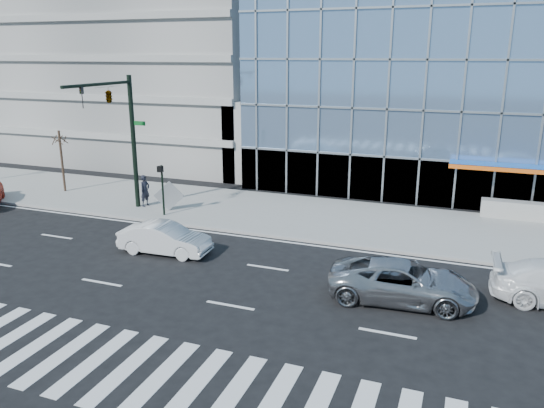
{
  "coord_description": "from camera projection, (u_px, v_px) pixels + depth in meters",
  "views": [
    {
      "loc": [
        8.05,
        -20.79,
        9.36
      ],
      "look_at": [
        -0.92,
        3.0,
        2.11
      ],
      "focal_mm": 35.0,
      "sensor_mm": 36.0,
      "label": 1
    }
  ],
  "objects": [
    {
      "name": "ground",
      "position": [
        268.0,
        268.0,
        24.01
      ],
      "size": [
        160.0,
        160.0,
        0.0
      ],
      "primitive_type": "plane",
      "color": "black",
      "rests_on": "ground"
    },
    {
      "name": "sidewalk",
      "position": [
        317.0,
        217.0,
        31.19
      ],
      "size": [
        120.0,
        8.0,
        0.15
      ],
      "primitive_type": "cube",
      "color": "gray",
      "rests_on": "ground"
    },
    {
      "name": "parking_garage",
      "position": [
        172.0,
        46.0,
        51.45
      ],
      "size": [
        24.0,
        24.0,
        20.0
      ],
      "primitive_type": "cube",
      "color": "gray",
      "rests_on": "ground"
    },
    {
      "name": "ramp_block",
      "position": [
        279.0,
        138.0,
        41.42
      ],
      "size": [
        6.0,
        8.0,
        6.0
      ],
      "primitive_type": "cube",
      "color": "gray",
      "rests_on": "ground"
    },
    {
      "name": "traffic_signal",
      "position": [
        116.0,
        112.0,
        30.16
      ],
      "size": [
        1.14,
        5.74,
        8.0
      ],
      "color": "black",
      "rests_on": "sidewalk"
    },
    {
      "name": "ped_signal_post",
      "position": [
        162.0,
        182.0,
        30.76
      ],
      "size": [
        0.3,
        0.33,
        3.0
      ],
      "color": "black",
      "rests_on": "sidewalk"
    },
    {
      "name": "street_tree_near",
      "position": [
        60.0,
        139.0,
        35.83
      ],
      "size": [
        1.1,
        1.1,
        4.23
      ],
      "color": "#332319",
      "rests_on": "sidewalk"
    },
    {
      "name": "silver_suv",
      "position": [
        403.0,
        282.0,
        20.64
      ],
      "size": [
        5.86,
        3.05,
        1.58
      ],
      "primitive_type": "imported",
      "rotation": [
        0.0,
        0.0,
        1.65
      ],
      "color": "#A6A7AB",
      "rests_on": "ground"
    },
    {
      "name": "white_sedan",
      "position": [
        165.0,
        239.0,
        25.57
      ],
      "size": [
        4.56,
        1.78,
        1.48
      ],
      "primitive_type": "imported",
      "rotation": [
        0.0,
        0.0,
        1.62
      ],
      "color": "silver",
      "rests_on": "ground"
    },
    {
      "name": "pedestrian",
      "position": [
        145.0,
        191.0,
        32.93
      ],
      "size": [
        0.59,
        0.79,
        1.97
      ],
      "primitive_type": "imported",
      "rotation": [
        0.0,
        0.0,
        1.39
      ],
      "color": "black",
      "rests_on": "sidewalk"
    },
    {
      "name": "tilted_panel",
      "position": [
        169.0,
        196.0,
        32.0
      ],
      "size": [
        1.63,
        0.96,
        1.84
      ],
      "primitive_type": "cube",
      "rotation": [
        0.0,
        0.84,
        0.52
      ],
      "color": "#A2A2A2",
      "rests_on": "sidewalk"
    }
  ]
}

